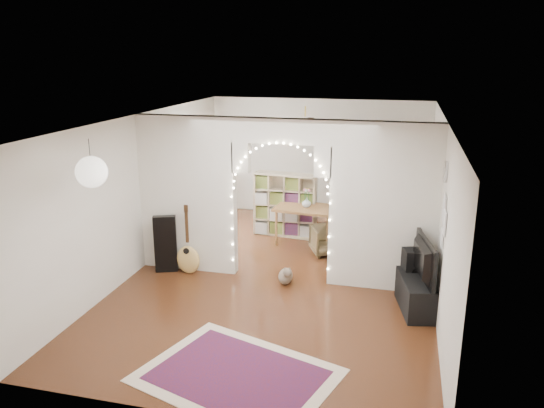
% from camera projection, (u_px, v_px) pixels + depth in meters
% --- Properties ---
extents(floor, '(7.50, 7.50, 0.00)m').
position_uv_depth(floor, '(281.00, 277.00, 9.07)').
color(floor, black).
rests_on(floor, ground).
extents(ceiling, '(5.00, 7.50, 0.02)m').
position_uv_depth(ceiling, '(282.00, 118.00, 8.33)').
color(ceiling, white).
rests_on(ceiling, wall_back).
extents(wall_back, '(5.00, 0.02, 2.70)m').
position_uv_depth(wall_back, '(318.00, 158.00, 12.19)').
color(wall_back, silver).
rests_on(wall_back, floor).
extents(wall_front, '(5.00, 0.02, 2.70)m').
position_uv_depth(wall_front, '(195.00, 301.00, 5.20)').
color(wall_front, silver).
rests_on(wall_front, floor).
extents(wall_left, '(0.02, 7.50, 2.70)m').
position_uv_depth(wall_left, '(143.00, 191.00, 9.28)').
color(wall_left, silver).
rests_on(wall_left, floor).
extents(wall_right, '(0.02, 7.50, 2.70)m').
position_uv_depth(wall_right, '(440.00, 211.00, 8.11)').
color(wall_right, silver).
rests_on(wall_right, floor).
extents(divider_wall, '(5.00, 0.20, 2.70)m').
position_uv_depth(divider_wall, '(281.00, 196.00, 8.68)').
color(divider_wall, silver).
rests_on(divider_wall, floor).
extents(fairy_lights, '(1.64, 0.04, 1.60)m').
position_uv_depth(fairy_lights, '(280.00, 191.00, 8.52)').
color(fairy_lights, '#FFEABF').
rests_on(fairy_lights, divider_wall).
extents(window, '(0.04, 1.20, 1.40)m').
position_uv_depth(window, '(185.00, 163.00, 10.91)').
color(window, white).
rests_on(window, wall_left).
extents(wall_clock, '(0.03, 0.31, 0.31)m').
position_uv_depth(wall_clock, '(446.00, 172.00, 7.35)').
color(wall_clock, white).
rests_on(wall_clock, wall_right).
extents(picture_frames, '(0.02, 0.50, 0.70)m').
position_uv_depth(picture_frames, '(444.00, 222.00, 7.14)').
color(picture_frames, white).
rests_on(picture_frames, wall_right).
extents(paper_lantern, '(0.40, 0.40, 0.40)m').
position_uv_depth(paper_lantern, '(92.00, 172.00, 6.66)').
color(paper_lantern, white).
rests_on(paper_lantern, ceiling).
extents(ceiling_fan, '(1.10, 1.10, 0.30)m').
position_uv_depth(ceiling_fan, '(305.00, 122.00, 10.27)').
color(ceiling_fan, gold).
rests_on(ceiling_fan, ceiling).
extents(area_rug, '(2.58, 2.24, 0.02)m').
position_uv_depth(area_rug, '(237.00, 375.00, 6.29)').
color(area_rug, maroon).
rests_on(area_rug, floor).
extents(guitar_case, '(0.41, 0.26, 1.01)m').
position_uv_depth(guitar_case, '(166.00, 244.00, 9.17)').
color(guitar_case, black).
rests_on(guitar_case, floor).
extents(acoustic_guitar, '(0.42, 0.15, 1.05)m').
position_uv_depth(acoustic_guitar, '(188.00, 249.00, 9.08)').
color(acoustic_guitar, tan).
rests_on(acoustic_guitar, floor).
extents(tabby_cat, '(0.36, 0.53, 0.36)m').
position_uv_depth(tabby_cat, '(286.00, 276.00, 8.75)').
color(tabby_cat, brown).
rests_on(tabby_cat, floor).
extents(floor_speaker, '(0.39, 0.36, 0.82)m').
position_uv_depth(floor_speaker, '(413.00, 275.00, 8.14)').
color(floor_speaker, black).
rests_on(floor_speaker, floor).
extents(media_console, '(0.60, 1.06, 0.50)m').
position_uv_depth(media_console, '(415.00, 294.00, 7.83)').
color(media_console, black).
rests_on(media_console, floor).
extents(tv, '(0.36, 1.08, 0.62)m').
position_uv_depth(tv, '(418.00, 259.00, 7.68)').
color(tv, black).
rests_on(tv, media_console).
extents(bookcase, '(1.31, 0.48, 1.32)m').
position_uv_depth(bookcase, '(285.00, 205.00, 10.96)').
color(bookcase, beige).
rests_on(bookcase, floor).
extents(dining_table, '(1.28, 0.92, 0.76)m').
position_uv_depth(dining_table, '(306.00, 210.00, 10.49)').
color(dining_table, brown).
rests_on(dining_table, floor).
extents(flower_vase, '(0.20, 0.20, 0.19)m').
position_uv_depth(flower_vase, '(307.00, 202.00, 10.44)').
color(flower_vase, white).
rests_on(flower_vase, dining_table).
extents(dining_chair_left, '(0.78, 0.78, 0.54)m').
position_uv_depth(dining_chair_left, '(328.00, 240.00, 10.03)').
color(dining_chair_left, brown).
rests_on(dining_chair_left, floor).
extents(dining_chair_right, '(0.67, 0.68, 0.54)m').
position_uv_depth(dining_chair_right, '(346.00, 225.00, 10.94)').
color(dining_chair_right, brown).
rests_on(dining_chair_right, floor).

